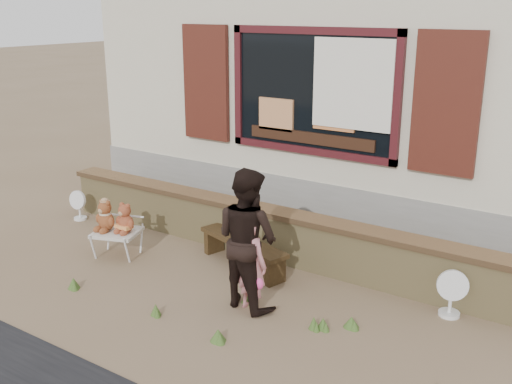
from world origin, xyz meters
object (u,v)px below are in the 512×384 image
Objects in this scene: folding_chair at (117,233)px; adult at (247,238)px; bench at (243,247)px; teddy_bear_right at (126,217)px; teddy_bear_left at (106,215)px; child at (251,264)px.

folding_chair is 0.45× the size of adult.
folding_chair is (-1.58, -0.62, 0.05)m from bench.
folding_chair is at bearing 180.00° from teddy_bear_right.
adult is (0.61, -0.78, 0.51)m from bench.
bench is 1.58m from teddy_bear_right.
folding_chair is 0.28m from teddy_bear_left.
teddy_bear_left is 2.43m from child.
teddy_bear_left is 0.27× the size of adult.
bench is 3.42× the size of teddy_bear_left.
teddy_bear_left is at bearing 4.26° from child.
adult is at bearing -22.54° from teddy_bear_left.
child is 0.28m from adult.
teddy_bear_right is (0.26, 0.09, -0.01)m from teddy_bear_left.
teddy_bear_left is at bearing -141.66° from bench.
child is at bearing -24.20° from teddy_bear_left.
teddy_bear_right is (-1.44, -0.57, 0.28)m from bench.
adult is (2.18, -0.16, 0.46)m from folding_chair.
teddy_bear_right is (0.13, 0.05, 0.23)m from folding_chair.
bench is 3.59× the size of teddy_bear_right.
bench is 1.11m from adult.
child reaches higher than bench.
child is (0.71, -0.85, 0.27)m from bench.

